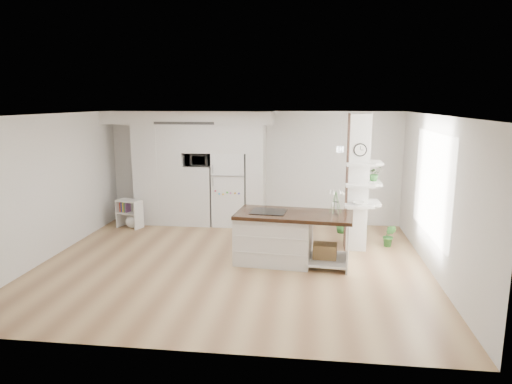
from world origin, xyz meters
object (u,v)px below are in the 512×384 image
kitchen_island (281,236)px  bookshelf (130,216)px  refrigerator (230,189)px  floor_plant_a (389,236)px

kitchen_island → bookshelf: 4.12m
refrigerator → kitchen_island: refrigerator is taller
refrigerator → kitchen_island: bearing=-60.6°
kitchen_island → refrigerator: bearing=124.9°
kitchen_island → bookshelf: kitchen_island is taller
bookshelf → refrigerator: bearing=30.8°
bookshelf → floor_plant_a: bearing=9.6°
kitchen_island → bookshelf: size_ratio=3.27×
refrigerator → floor_plant_a: (3.52, -1.31, -0.64)m
bookshelf → floor_plant_a: size_ratio=1.41×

